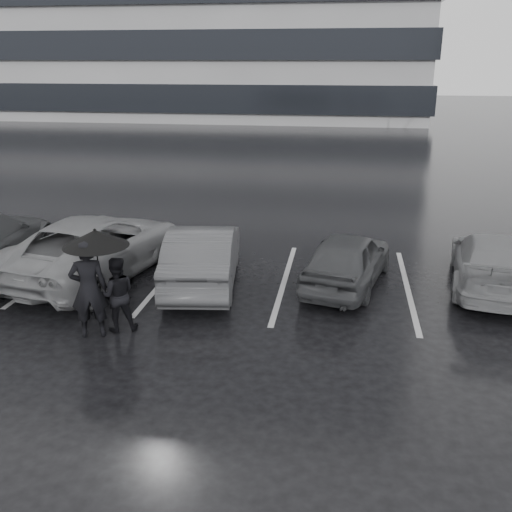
{
  "coord_description": "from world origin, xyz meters",
  "views": [
    {
      "loc": [
        1.86,
        -9.85,
        4.88
      ],
      "look_at": [
        0.16,
        1.0,
        1.1
      ],
      "focal_mm": 40.0,
      "sensor_mm": 36.0,
      "label": 1
    }
  ],
  "objects_px": {
    "car_west_b": "(96,246)",
    "car_main": "(347,259)",
    "pedestrian_left": "(89,289)",
    "pedestrian_right": "(117,294)",
    "car_west_a": "(203,255)",
    "car_east": "(493,261)"
  },
  "relations": [
    {
      "from": "car_main",
      "to": "car_west_b",
      "type": "relative_size",
      "value": 0.7
    },
    {
      "from": "pedestrian_left",
      "to": "pedestrian_right",
      "type": "xyz_separation_m",
      "value": [
        0.39,
        0.31,
        -0.2
      ]
    },
    {
      "from": "car_west_a",
      "to": "car_west_b",
      "type": "relative_size",
      "value": 0.8
    },
    {
      "from": "car_west_b",
      "to": "pedestrian_left",
      "type": "distance_m",
      "value": 3.29
    },
    {
      "from": "car_main",
      "to": "pedestrian_left",
      "type": "height_order",
      "value": "pedestrian_left"
    },
    {
      "from": "pedestrian_right",
      "to": "pedestrian_left",
      "type": "bearing_deg",
      "value": 14.05
    },
    {
      "from": "car_west_b",
      "to": "car_main",
      "type": "bearing_deg",
      "value": -166.13
    },
    {
      "from": "car_main",
      "to": "car_east",
      "type": "xyz_separation_m",
      "value": [
        3.23,
        0.38,
        -0.01
      ]
    },
    {
      "from": "car_main",
      "to": "pedestrian_right",
      "type": "distance_m",
      "value": 5.22
    },
    {
      "from": "car_west_b",
      "to": "pedestrian_left",
      "type": "height_order",
      "value": "pedestrian_left"
    },
    {
      "from": "car_east",
      "to": "pedestrian_right",
      "type": "distance_m",
      "value": 8.23
    },
    {
      "from": "car_main",
      "to": "car_west_a",
      "type": "relative_size",
      "value": 0.88
    },
    {
      "from": "car_west_a",
      "to": "pedestrian_right",
      "type": "bearing_deg",
      "value": 60.65
    },
    {
      "from": "car_west_b",
      "to": "car_east",
      "type": "bearing_deg",
      "value": -164.61
    },
    {
      "from": "car_east",
      "to": "pedestrian_right",
      "type": "relative_size",
      "value": 2.91
    },
    {
      "from": "car_east",
      "to": "pedestrian_right",
      "type": "xyz_separation_m",
      "value": [
        -7.5,
        -3.38,
        0.11
      ]
    },
    {
      "from": "car_main",
      "to": "pedestrian_left",
      "type": "bearing_deg",
      "value": 48.84
    },
    {
      "from": "car_main",
      "to": "car_west_b",
      "type": "bearing_deg",
      "value": 16.02
    },
    {
      "from": "pedestrian_left",
      "to": "car_main",
      "type": "bearing_deg",
      "value": -164.11
    },
    {
      "from": "car_west_a",
      "to": "car_east",
      "type": "bearing_deg",
      "value": 179.0
    },
    {
      "from": "car_west_a",
      "to": "car_east",
      "type": "height_order",
      "value": "car_west_a"
    },
    {
      "from": "car_main",
      "to": "pedestrian_right",
      "type": "xyz_separation_m",
      "value": [
        -4.27,
        -3.0,
        0.1
      ]
    }
  ]
}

